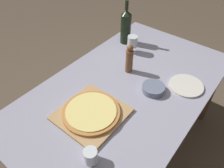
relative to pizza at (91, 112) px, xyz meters
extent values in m
plane|color=brown|center=(0.02, 0.33, -0.78)|extent=(12.00, 12.00, 0.00)
cube|color=#9393A8|center=(0.02, 0.33, -0.04)|extent=(0.97, 1.66, 0.03)
cylinder|color=brown|center=(-0.40, -0.44, -0.42)|extent=(0.06, 0.06, 0.72)
cylinder|color=brown|center=(-0.40, 1.10, -0.42)|extent=(0.06, 0.06, 0.72)
cylinder|color=brown|center=(0.45, 1.10, -0.42)|extent=(0.06, 0.06, 0.72)
cube|color=tan|center=(0.00, 0.00, -0.02)|extent=(0.36, 0.38, 0.02)
cylinder|color=#BC7A3D|center=(0.00, 0.00, 0.00)|extent=(0.34, 0.34, 0.02)
cylinder|color=#EAD67A|center=(0.00, 0.00, 0.01)|extent=(0.30, 0.30, 0.01)
cylinder|color=black|center=(-0.32, 0.79, 0.10)|extent=(0.09, 0.09, 0.25)
cone|color=black|center=(-0.32, 0.79, 0.24)|extent=(0.09, 0.09, 0.04)
cylinder|color=black|center=(-0.32, 0.79, 0.30)|extent=(0.03, 0.03, 0.08)
cylinder|color=brown|center=(-0.07, 0.48, 0.06)|extent=(0.05, 0.05, 0.18)
sphere|color=brown|center=(-0.07, 0.48, 0.17)|extent=(0.05, 0.05, 0.05)
cylinder|color=silver|center=(-0.19, 0.70, -0.03)|extent=(0.08, 0.08, 0.00)
cylinder|color=silver|center=(-0.19, 0.70, 0.00)|extent=(0.01, 0.01, 0.05)
cylinder|color=silver|center=(-0.19, 0.70, 0.07)|extent=(0.08, 0.08, 0.09)
cylinder|color=slate|center=(0.18, 0.41, -0.01)|extent=(0.15, 0.15, 0.04)
cylinder|color=silver|center=(0.20, -0.22, 0.01)|extent=(0.07, 0.07, 0.09)
cylinder|color=silver|center=(0.34, 0.59, -0.02)|extent=(0.23, 0.23, 0.01)
camera|label=1|loc=(0.62, -0.58, 1.00)|focal=35.00mm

